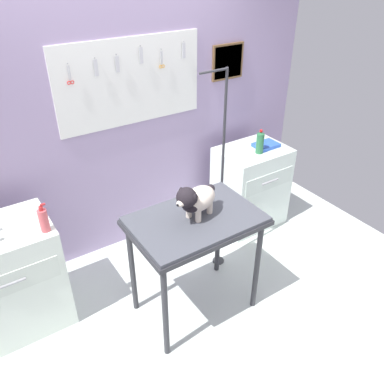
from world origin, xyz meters
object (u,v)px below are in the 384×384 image
cabinet_right (250,186)px  counter_left (5,280)px  grooming_arm (221,184)px  dog (196,199)px  grooming_table (195,229)px  soda_bottle (260,142)px

cabinet_right → counter_left: bearing=-178.7°
grooming_arm → cabinet_right: bearing=28.2°
dog → cabinet_right: dog is taller
cabinet_right → grooming_table: bearing=-149.0°
grooming_arm → soda_bottle: bearing=22.3°
counter_left → dog: bearing=-26.7°
dog → counter_left: size_ratio=0.44×
grooming_arm → dog: size_ratio=4.66×
grooming_table → cabinet_right: 1.41m
cabinet_right → grooming_arm: bearing=-151.8°
grooming_arm → soda_bottle: size_ratio=7.70×
grooming_arm → dog: grooming_arm is taller
grooming_table → cabinet_right: bearing=31.0°
grooming_arm → cabinet_right: size_ratio=2.12×
counter_left → soda_bottle: bearing=-0.9°
grooming_table → counter_left: bearing=153.1°
counter_left → cabinet_right: size_ratio=1.03×
grooming_table → dog: (0.01, 0.00, 0.26)m
grooming_arm → cabinet_right: 0.88m
dog → counter_left: dog is taller
soda_bottle → grooming_arm: bearing=-157.7°
dog → cabinet_right: 1.50m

